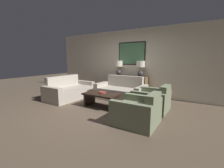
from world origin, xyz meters
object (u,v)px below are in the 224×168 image
object	(u,v)px
table_lamp_right	(140,67)
coffee_table	(101,97)
table_lamp_left	(119,66)
couch_by_side	(69,91)
console_table	(129,86)
armchair_near_back_wall	(152,101)
decorative_bowl	(102,92)
armchair_near_camera	(138,112)
couch_by_back_wall	(121,91)

from	to	relation	value
table_lamp_right	coffee_table	bearing A→B (deg)	-105.98
table_lamp_left	couch_by_side	bearing A→B (deg)	-127.40
console_table	coffee_table	world-z (taller)	console_table
armchair_near_back_wall	console_table	bearing A→B (deg)	136.86
decorative_bowl	armchair_near_back_wall	distance (m)	1.51
couch_by_side	armchair_near_camera	bearing A→B (deg)	-14.25
armchair_near_back_wall	table_lamp_right	bearing A→B (deg)	124.67
console_table	table_lamp_left	distance (m)	0.92
table_lamp_right	decorative_bowl	bearing A→B (deg)	-106.02
table_lamp_left	coffee_table	size ratio (longest dim) A/B	0.57
decorative_bowl	armchair_near_camera	bearing A→B (deg)	-23.00
console_table	couch_by_back_wall	size ratio (longest dim) A/B	0.83
armchair_near_camera	table_lamp_left	bearing A→B (deg)	127.73
table_lamp_right	couch_by_side	xyz separation A→B (m)	(-2.21, -1.62, -0.89)
table_lamp_left	console_table	bearing A→B (deg)	0.00
table_lamp_right	couch_by_back_wall	world-z (taller)	table_lamp_right
coffee_table	decorative_bowl	size ratio (longest dim) A/B	4.86
table_lamp_right	coffee_table	distance (m)	2.10
table_lamp_right	table_lamp_left	bearing A→B (deg)	180.00
table_lamp_left	coffee_table	world-z (taller)	table_lamp_left
couch_by_side	decorative_bowl	size ratio (longest dim) A/B	8.11
couch_by_back_wall	table_lamp_left	bearing A→B (deg)	126.23
table_lamp_left	decorative_bowl	distance (m)	1.99
armchair_near_back_wall	decorative_bowl	bearing A→B (deg)	-159.90
couch_by_back_wall	decorative_bowl	size ratio (longest dim) A/B	8.11
couch_by_back_wall	couch_by_side	bearing A→B (deg)	-150.92
table_lamp_right	armchair_near_camera	world-z (taller)	table_lamp_right
table_lamp_right	armchair_near_back_wall	xyz separation A→B (m)	(0.89, -1.29, -0.89)
console_table	coffee_table	xyz separation A→B (m)	(-0.04, -1.85, -0.08)
table_lamp_right	couch_by_side	bearing A→B (deg)	-143.74
console_table	couch_by_back_wall	xyz separation A→B (m)	(0.00, -0.66, -0.12)
couch_by_side	coffee_table	xyz separation A→B (m)	(1.68, -0.23, 0.04)
console_table	couch_by_side	xyz separation A→B (m)	(-1.72, -1.62, -0.12)
couch_by_back_wall	armchair_near_back_wall	distance (m)	1.51
console_table	couch_by_side	world-z (taller)	couch_by_side
coffee_table	armchair_near_back_wall	world-z (taller)	armchair_near_back_wall
table_lamp_left	decorative_bowl	bearing A→B (deg)	-76.02
couch_by_back_wall	armchair_near_camera	bearing A→B (deg)	-51.72
console_table	armchair_near_camera	distance (m)	2.77
decorative_bowl	couch_by_side	bearing A→B (deg)	173.64
console_table	couch_by_side	bearing A→B (deg)	-136.77
console_table	decorative_bowl	size ratio (longest dim) A/B	6.74
decorative_bowl	armchair_near_back_wall	bearing A→B (deg)	20.10
decorative_bowl	console_table	bearing A→B (deg)	88.90
couch_by_side	decorative_bowl	distance (m)	1.71
table_lamp_right	couch_by_back_wall	distance (m)	1.21
console_table	table_lamp_right	bearing A→B (deg)	0.00
table_lamp_right	decorative_bowl	size ratio (longest dim) A/B	2.77
couch_by_back_wall	decorative_bowl	world-z (taller)	couch_by_back_wall
couch_by_side	coffee_table	distance (m)	1.69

